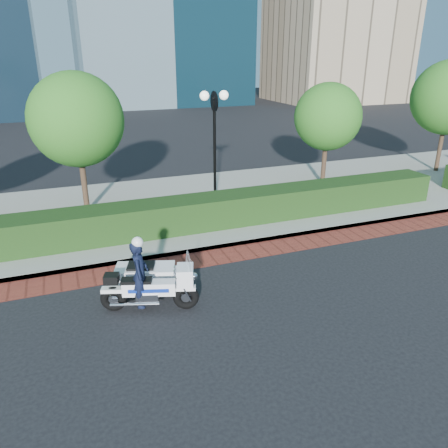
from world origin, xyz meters
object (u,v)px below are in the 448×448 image
object	(u,v)px
lamppost	(215,132)
police_motorcycle	(147,279)
tree_c	(328,117)
tree_b	(76,120)

from	to	relation	value
lamppost	police_motorcycle	bearing A→B (deg)	-123.93
tree_c	police_motorcycle	size ratio (longest dim) A/B	1.95
tree_b	tree_c	size ratio (longest dim) A/B	1.14
lamppost	tree_b	xyz separation A→B (m)	(-4.50, 1.30, 0.48)
tree_b	police_motorcycle	distance (m)	7.35
lamppost	tree_b	distance (m)	4.71
lamppost	tree_b	world-z (taller)	tree_b
tree_b	lamppost	bearing A→B (deg)	-16.11
tree_b	police_motorcycle	world-z (taller)	tree_b
police_motorcycle	tree_c	bearing A→B (deg)	54.45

